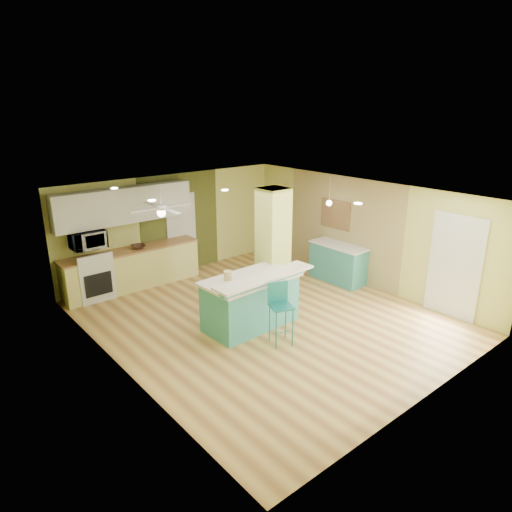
# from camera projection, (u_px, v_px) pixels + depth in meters

# --- Properties ---
(floor) EXTENTS (6.00, 7.00, 0.01)m
(floor) POSITION_uv_depth(u_px,v_px,m) (265.00, 318.00, 9.22)
(floor) COLOR olive
(floor) RESTS_ON ground
(ceiling) EXTENTS (6.00, 7.00, 0.01)m
(ceiling) POSITION_uv_depth(u_px,v_px,m) (266.00, 195.00, 8.42)
(ceiling) COLOR white
(ceiling) RESTS_ON wall_back
(wall_back) EXTENTS (6.00, 0.01, 2.50)m
(wall_back) POSITION_uv_depth(u_px,v_px,m) (173.00, 224.00, 11.37)
(wall_back) COLOR #C4C569
(wall_back) RESTS_ON floor
(wall_front) EXTENTS (6.00, 0.01, 2.50)m
(wall_front) POSITION_uv_depth(u_px,v_px,m) (432.00, 323.00, 6.27)
(wall_front) COLOR #C4C569
(wall_front) RESTS_ON floor
(wall_left) EXTENTS (0.01, 7.00, 2.50)m
(wall_left) POSITION_uv_depth(u_px,v_px,m) (117.00, 300.00, 6.99)
(wall_left) COLOR #C4C569
(wall_left) RESTS_ON floor
(wall_right) EXTENTS (0.01, 7.00, 2.50)m
(wall_right) POSITION_uv_depth(u_px,v_px,m) (362.00, 233.00, 10.65)
(wall_right) COLOR #C4C569
(wall_right) RESTS_ON floor
(wood_panel) EXTENTS (0.02, 3.40, 2.50)m
(wood_panel) POSITION_uv_depth(u_px,v_px,m) (342.00, 228.00, 11.07)
(wood_panel) COLOR #8C7950
(wood_panel) RESTS_ON floor
(olive_accent) EXTENTS (2.20, 0.02, 2.50)m
(olive_accent) POSITION_uv_depth(u_px,v_px,m) (180.00, 223.00, 11.48)
(olive_accent) COLOR #484D1F
(olive_accent) RESTS_ON floor
(interior_door) EXTENTS (0.82, 0.05, 2.00)m
(interior_door) POSITION_uv_depth(u_px,v_px,m) (182.00, 233.00, 11.54)
(interior_door) COLOR silver
(interior_door) RESTS_ON floor
(french_door) EXTENTS (0.04, 1.08, 2.10)m
(french_door) POSITION_uv_depth(u_px,v_px,m) (454.00, 267.00, 9.01)
(french_door) COLOR silver
(french_door) RESTS_ON floor
(column) EXTENTS (0.55, 0.55, 2.50)m
(column) POSITION_uv_depth(u_px,v_px,m) (273.00, 247.00, 9.58)
(column) COLOR #C6D161
(column) RESTS_ON floor
(kitchen_run) EXTENTS (3.25, 0.63, 0.94)m
(kitchen_run) POSITION_uv_depth(u_px,v_px,m) (133.00, 268.00, 10.60)
(kitchen_run) COLOR #DAD572
(kitchen_run) RESTS_ON floor
(stove) EXTENTS (0.76, 0.66, 1.08)m
(stove) POSITION_uv_depth(u_px,v_px,m) (93.00, 279.00, 10.02)
(stove) COLOR silver
(stove) RESTS_ON floor
(upper_cabinets) EXTENTS (3.20, 0.34, 0.80)m
(upper_cabinets) POSITION_uv_depth(u_px,v_px,m) (125.00, 205.00, 10.22)
(upper_cabinets) COLOR silver
(upper_cabinets) RESTS_ON wall_back
(microwave) EXTENTS (0.70, 0.48, 0.39)m
(microwave) POSITION_uv_depth(u_px,v_px,m) (88.00, 240.00, 9.75)
(microwave) COLOR white
(microwave) RESTS_ON wall_back
(ceiling_fan) EXTENTS (1.41, 1.41, 0.61)m
(ceiling_fan) POSITION_uv_depth(u_px,v_px,m) (161.00, 208.00, 9.34)
(ceiling_fan) COLOR silver
(ceiling_fan) RESTS_ON ceiling
(pendant_lamp) EXTENTS (0.14, 0.14, 0.69)m
(pendant_lamp) POSITION_uv_depth(u_px,v_px,m) (329.00, 203.00, 10.77)
(pendant_lamp) COLOR white
(pendant_lamp) RESTS_ON ceiling
(wall_decor) EXTENTS (0.03, 0.90, 0.70)m
(wall_decor) POSITION_uv_depth(u_px,v_px,m) (335.00, 214.00, 11.11)
(wall_decor) COLOR brown
(wall_decor) RESTS_ON wood_panel
(peninsula) EXTENTS (2.16, 1.20, 1.14)m
(peninsula) POSITION_uv_depth(u_px,v_px,m) (251.00, 300.00, 8.74)
(peninsula) COLOR teal
(peninsula) RESTS_ON floor
(bar_stool) EXTENTS (0.48, 0.48, 1.14)m
(bar_stool) POSITION_uv_depth(u_px,v_px,m) (280.00, 303.00, 8.06)
(bar_stool) COLOR #1B787C
(bar_stool) RESTS_ON floor
(side_counter) EXTENTS (0.61, 1.43, 0.92)m
(side_counter) POSITION_uv_depth(u_px,v_px,m) (338.00, 263.00, 11.01)
(side_counter) COLOR teal
(side_counter) RESTS_ON floor
(fruit_bowl) EXTENTS (0.40, 0.40, 0.08)m
(fruit_bowl) POSITION_uv_depth(u_px,v_px,m) (138.00, 247.00, 10.50)
(fruit_bowl) COLOR #3D2219
(fruit_bowl) RESTS_ON kitchen_run
(canister) EXTENTS (0.16, 0.16, 0.18)m
(canister) POSITION_uv_depth(u_px,v_px,m) (228.00, 276.00, 8.47)
(canister) COLOR gold
(canister) RESTS_ON peninsula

